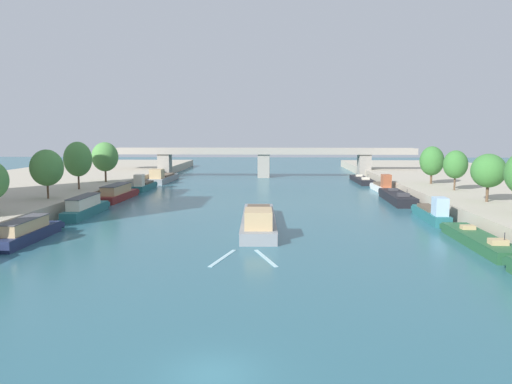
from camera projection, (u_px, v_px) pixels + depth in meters
name	position (u px, v px, depth m)	size (l,w,h in m)	color
ground_plane	(213.00, 375.00, 21.67)	(400.00, 400.00, 0.00)	#2D6070
barge_midriver	(259.00, 220.00, 55.34)	(4.26, 21.06, 2.99)	gray
wake_behind_barge	(244.00, 258.00, 42.01)	(5.60, 5.98, 0.03)	#A0CCD6
moored_boat_left_end	(27.00, 232.00, 48.44)	(2.21, 11.60, 2.30)	#1E284C
moored_boat_left_midway	(86.00, 207.00, 63.49)	(2.22, 12.65, 2.62)	#23666B
moored_boat_left_downstream	(118.00, 193.00, 78.83)	(3.09, 13.75, 2.50)	maroon
moored_boat_left_second	(144.00, 185.00, 92.31)	(2.09, 11.28, 3.17)	#23666B
moored_boat_left_gap_after	(163.00, 178.00, 107.64)	(3.77, 16.28, 3.13)	gray
moored_boat_right_gap_after	(479.00, 240.00, 46.57)	(2.77, 14.70, 2.14)	#235633
moored_boat_right_near	(432.00, 213.00, 60.02)	(2.27, 11.57, 3.24)	#23666B
moored_boat_right_second	(397.00, 197.00, 76.88)	(3.45, 15.51, 2.43)	black
moored_boat_right_upstream	(382.00, 186.00, 90.07)	(2.20, 10.93, 3.35)	silver
moored_boat_right_downstream	(362.00, 180.00, 107.13)	(2.94, 16.30, 2.11)	black
tree_left_end_of_row	(47.00, 168.00, 64.87)	(4.24, 4.24, 6.44)	brown
tree_left_nearest	(78.00, 159.00, 75.68)	(4.20, 4.20, 7.27)	brown
tree_left_third	(105.00, 157.00, 87.26)	(4.57, 4.57, 7.00)	brown
tree_right_nearest	(488.00, 171.00, 61.86)	(4.20, 4.20, 6.00)	brown
tree_right_distant	(455.00, 165.00, 74.48)	(3.56, 3.56, 5.99)	brown
tree_right_end_of_row	(432.00, 161.00, 84.04)	(3.98, 3.98, 6.35)	brown
bridge_far	(264.00, 158.00, 118.67)	(71.72, 4.40, 7.05)	gray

